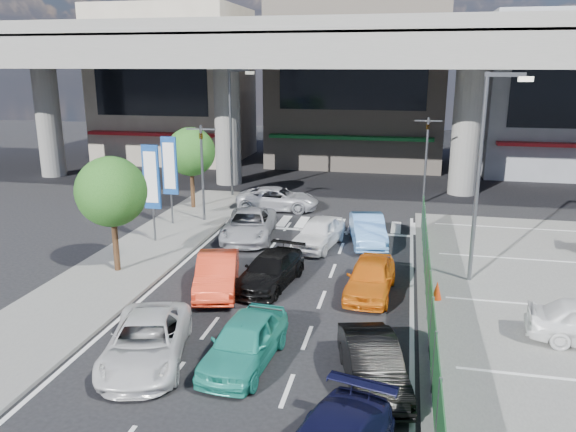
% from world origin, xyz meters
% --- Properties ---
extents(ground, '(120.00, 120.00, 0.00)m').
position_xyz_m(ground, '(0.00, 0.00, 0.00)').
color(ground, black).
rests_on(ground, ground).
extents(sidewalk_left, '(4.00, 30.00, 0.12)m').
position_xyz_m(sidewalk_left, '(-7.00, 4.00, 0.06)').
color(sidewalk_left, '#5E5E5C').
rests_on(sidewalk_left, ground).
extents(fence_run, '(0.16, 22.00, 1.80)m').
position_xyz_m(fence_run, '(5.30, 1.00, 0.90)').
color(fence_run, '#1B4F26').
rests_on(fence_run, ground).
extents(expressway, '(64.00, 14.00, 10.75)m').
position_xyz_m(expressway, '(0.00, 22.00, 8.76)').
color(expressway, slate).
rests_on(expressway, ground).
extents(building_west, '(12.00, 10.90, 13.00)m').
position_xyz_m(building_west, '(-16.00, 31.97, 6.49)').
color(building_west, gray).
rests_on(building_west, ground).
extents(building_center, '(14.00, 10.90, 15.00)m').
position_xyz_m(building_center, '(0.00, 32.97, 7.49)').
color(building_center, gray).
rests_on(building_center, ground).
extents(building_east, '(12.00, 10.90, 12.00)m').
position_xyz_m(building_east, '(16.00, 31.97, 5.99)').
color(building_east, gray).
rests_on(building_east, ground).
extents(traffic_light_left, '(1.60, 1.24, 5.20)m').
position_xyz_m(traffic_light_left, '(-6.20, 12.00, 3.94)').
color(traffic_light_left, '#595B60').
rests_on(traffic_light_left, ground).
extents(traffic_light_right, '(1.60, 1.24, 5.20)m').
position_xyz_m(traffic_light_right, '(5.50, 19.00, 3.94)').
color(traffic_light_right, '#595B60').
rests_on(traffic_light_right, ground).
extents(street_lamp_right, '(1.65, 0.22, 8.00)m').
position_xyz_m(street_lamp_right, '(7.17, 6.00, 4.77)').
color(street_lamp_right, '#595B60').
rests_on(street_lamp_right, ground).
extents(street_lamp_left, '(1.65, 0.22, 8.00)m').
position_xyz_m(street_lamp_left, '(-6.33, 18.00, 4.77)').
color(street_lamp_left, '#595B60').
rests_on(street_lamp_left, ground).
extents(signboard_near, '(0.80, 0.14, 4.70)m').
position_xyz_m(signboard_near, '(-7.20, 7.99, 3.06)').
color(signboard_near, '#595B60').
rests_on(signboard_near, ground).
extents(signboard_far, '(0.80, 0.14, 4.70)m').
position_xyz_m(signboard_far, '(-7.60, 10.99, 3.06)').
color(signboard_far, '#595B60').
rests_on(signboard_far, ground).
extents(tree_near, '(2.80, 2.80, 4.80)m').
position_xyz_m(tree_near, '(-7.00, 4.00, 3.39)').
color(tree_near, '#382314').
rests_on(tree_near, ground).
extents(tree_far, '(2.80, 2.80, 4.80)m').
position_xyz_m(tree_far, '(-7.80, 14.50, 3.39)').
color(tree_far, '#382314').
rests_on(tree_far, ground).
extents(sedan_white_mid_left, '(3.25, 5.01, 1.28)m').
position_xyz_m(sedan_white_mid_left, '(-2.63, -2.38, 0.64)').
color(sedan_white_mid_left, silver).
rests_on(sedan_white_mid_left, ground).
extents(taxi_teal_mid, '(1.98, 4.18, 1.38)m').
position_xyz_m(taxi_teal_mid, '(0.13, -1.88, 0.69)').
color(taxi_teal_mid, teal).
rests_on(taxi_teal_mid, ground).
extents(hatch_black_mid_right, '(2.31, 4.12, 1.28)m').
position_xyz_m(hatch_black_mid_right, '(3.75, -2.29, 0.64)').
color(hatch_black_mid_right, black).
rests_on(hatch_black_mid_right, ground).
extents(taxi_orange_left, '(2.45, 4.40, 1.37)m').
position_xyz_m(taxi_orange_left, '(-2.38, 3.04, 0.69)').
color(taxi_orange_left, red).
rests_on(taxi_orange_left, ground).
extents(sedan_black_mid, '(2.35, 4.44, 1.23)m').
position_xyz_m(sedan_black_mid, '(-0.55, 3.95, 0.61)').
color(sedan_black_mid, black).
rests_on(sedan_black_mid, ground).
extents(taxi_orange_right, '(1.87, 4.11, 1.37)m').
position_xyz_m(taxi_orange_right, '(3.27, 3.87, 0.68)').
color(taxi_orange_right, orange).
rests_on(taxi_orange_right, ground).
extents(wagon_silver_front_left, '(2.89, 5.21, 1.38)m').
position_xyz_m(wagon_silver_front_left, '(-3.01, 9.61, 0.69)').
color(wagon_silver_front_left, '#9FA0A6').
rests_on(wagon_silver_front_left, ground).
extents(sedan_white_front_mid, '(2.34, 4.28, 1.38)m').
position_xyz_m(sedan_white_front_mid, '(0.53, 9.04, 0.69)').
color(sedan_white_front_mid, white).
rests_on(sedan_white_front_mid, ground).
extents(kei_truck_front_right, '(2.19, 4.38, 1.38)m').
position_xyz_m(kei_truck_front_right, '(2.72, 9.98, 0.69)').
color(kei_truck_front_right, '#5B99E4').
rests_on(kei_truck_front_right, ground).
extents(crossing_wagon_silver, '(4.86, 2.44, 1.32)m').
position_xyz_m(crossing_wagon_silver, '(-2.89, 15.37, 0.66)').
color(crossing_wagon_silver, '#B1B2BA').
rests_on(crossing_wagon_silver, ground).
extents(traffic_cone, '(0.43, 0.43, 0.68)m').
position_xyz_m(traffic_cone, '(5.67, 3.79, 0.40)').
color(traffic_cone, red).
rests_on(traffic_cone, parking_lot).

